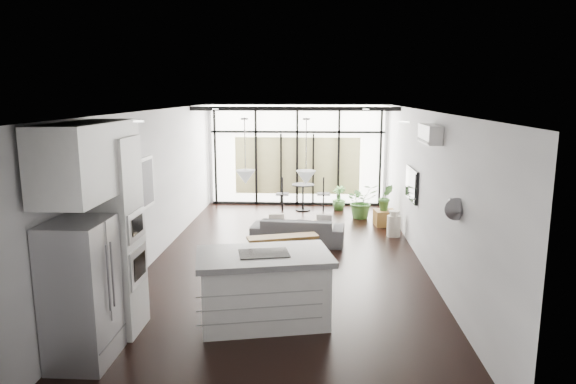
# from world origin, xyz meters

# --- Properties ---
(floor) EXTENTS (5.00, 10.00, 0.00)m
(floor) POSITION_xyz_m (0.00, 0.00, 0.00)
(floor) COLOR black
(floor) RESTS_ON ground
(ceiling) EXTENTS (5.00, 10.00, 0.00)m
(ceiling) POSITION_xyz_m (0.00, 0.00, 2.80)
(ceiling) COLOR silver
(ceiling) RESTS_ON ground
(wall_left) EXTENTS (0.02, 10.00, 2.80)m
(wall_left) POSITION_xyz_m (-2.50, 0.00, 1.40)
(wall_left) COLOR white
(wall_left) RESTS_ON ground
(wall_right) EXTENTS (0.02, 10.00, 2.80)m
(wall_right) POSITION_xyz_m (2.50, 0.00, 1.40)
(wall_right) COLOR white
(wall_right) RESTS_ON ground
(wall_back) EXTENTS (5.00, 0.02, 2.80)m
(wall_back) POSITION_xyz_m (0.00, 5.00, 1.40)
(wall_back) COLOR white
(wall_back) RESTS_ON ground
(wall_front) EXTENTS (5.00, 0.02, 2.80)m
(wall_front) POSITION_xyz_m (0.00, -5.00, 1.40)
(wall_front) COLOR white
(wall_front) RESTS_ON ground
(glazing) EXTENTS (5.00, 0.20, 2.80)m
(glazing) POSITION_xyz_m (0.00, 4.88, 1.40)
(glazing) COLOR black
(glazing) RESTS_ON ground
(skylight) EXTENTS (4.70, 1.90, 0.06)m
(skylight) POSITION_xyz_m (0.00, 4.00, 2.77)
(skylight) COLOR silver
(skylight) RESTS_ON ceiling
(neighbour_building) EXTENTS (3.50, 0.02, 1.60)m
(neighbour_building) POSITION_xyz_m (0.00, 4.95, 1.10)
(neighbour_building) COLOR beige
(neighbour_building) RESTS_ON ground
(island) EXTENTS (1.98, 1.42, 0.98)m
(island) POSITION_xyz_m (-0.16, -2.70, 0.49)
(island) COLOR white
(island) RESTS_ON floor
(cooktop) EXTENTS (0.74, 0.57, 0.01)m
(cooktop) POSITION_xyz_m (-0.16, -2.70, 0.99)
(cooktop) COLOR black
(cooktop) RESTS_ON island
(fridge) EXTENTS (0.66, 0.82, 1.70)m
(fridge) POSITION_xyz_m (-2.16, -3.85, 0.85)
(fridge) COLOR #959499
(fridge) RESTS_ON floor
(appliance_column) EXTENTS (0.67, 0.70, 2.58)m
(appliance_column) POSITION_xyz_m (-2.10, -3.05, 1.29)
(appliance_column) COLOR white
(appliance_column) RESTS_ON floor
(upper_cabinets) EXTENTS (0.62, 1.75, 0.86)m
(upper_cabinets) POSITION_xyz_m (-2.12, -3.50, 2.35)
(upper_cabinets) COLOR white
(upper_cabinets) RESTS_ON wall_left
(pendant_left) EXTENTS (0.26, 0.26, 0.18)m
(pendant_left) POSITION_xyz_m (-0.40, -2.65, 2.02)
(pendant_left) COLOR silver
(pendant_left) RESTS_ON ceiling
(pendant_right) EXTENTS (0.26, 0.26, 0.18)m
(pendant_right) POSITION_xyz_m (0.40, -2.65, 2.02)
(pendant_right) COLOR silver
(pendant_right) RESTS_ON ceiling
(sofa) EXTENTS (1.96, 0.73, 0.75)m
(sofa) POSITION_xyz_m (0.16, 1.07, 0.37)
(sofa) COLOR #4C4C4F
(sofa) RESTS_ON floor
(console_bench) EXTENTS (1.39, 0.72, 0.44)m
(console_bench) POSITION_xyz_m (-0.09, 0.10, 0.22)
(console_bench) COLOR brown
(console_bench) RESTS_ON floor
(pouf) EXTENTS (0.55, 0.55, 0.36)m
(pouf) POSITION_xyz_m (0.60, 1.50, 0.18)
(pouf) COLOR silver
(pouf) RESTS_ON floor
(crate) EXTENTS (0.53, 0.53, 0.37)m
(crate) POSITION_xyz_m (2.18, 2.70, 0.18)
(crate) COLOR brown
(crate) RESTS_ON floor
(plant_tall) EXTENTS (1.08, 1.13, 0.69)m
(plant_tall) POSITION_xyz_m (1.68, 3.39, 0.34)
(plant_tall) COLOR #3C6D2D
(plant_tall) RESTS_ON floor
(plant_med) EXTENTS (0.65, 0.74, 0.36)m
(plant_med) POSITION_xyz_m (1.16, 4.30, 0.18)
(plant_med) COLOR #3C6D2D
(plant_med) RESTS_ON floor
(plant_crate) EXTENTS (0.41, 0.66, 0.28)m
(plant_crate) POSITION_xyz_m (2.18, 2.70, 0.50)
(plant_crate) COLOR #3C6D2D
(plant_crate) RESTS_ON crate
(milk_can) EXTENTS (0.32, 0.32, 0.58)m
(milk_can) POSITION_xyz_m (2.25, 1.74, 0.29)
(milk_can) COLOR beige
(milk_can) RESTS_ON floor
(bistro_set) EXTENTS (1.50, 0.68, 0.70)m
(bistro_set) POSITION_xyz_m (0.19, 4.17, 0.35)
(bistro_set) COLOR black
(bistro_set) RESTS_ON floor
(tv) EXTENTS (0.05, 1.10, 0.65)m
(tv) POSITION_xyz_m (2.46, 1.00, 1.30)
(tv) COLOR black
(tv) RESTS_ON wall_right
(ac_unit) EXTENTS (0.22, 0.90, 0.30)m
(ac_unit) POSITION_xyz_m (2.38, -0.80, 2.45)
(ac_unit) COLOR white
(ac_unit) RESTS_ON wall_right
(framed_art) EXTENTS (0.04, 0.70, 0.90)m
(framed_art) POSITION_xyz_m (-2.47, -0.50, 1.55)
(framed_art) COLOR black
(framed_art) RESTS_ON wall_left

